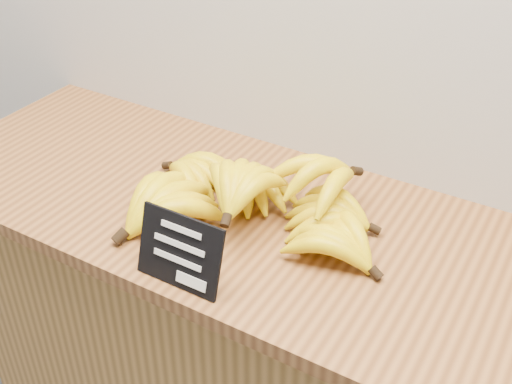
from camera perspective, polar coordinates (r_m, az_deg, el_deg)
name	(u,v)px	position (r m, az deg, el deg)	size (l,w,h in m)	color
counter_top	(269,225)	(1.22, 1.19, -2.94)	(1.51, 0.54, 0.03)	brown
chalkboard_sign	(179,251)	(1.05, -6.82, -5.27)	(0.16, 0.01, 0.12)	black
banana_pile	(249,196)	(1.19, -0.62, -0.37)	(0.55, 0.36, 0.12)	yellow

